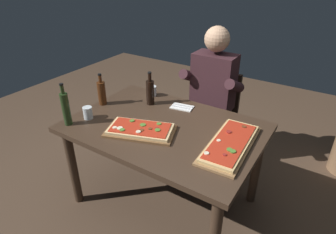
% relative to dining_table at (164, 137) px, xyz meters
% --- Properties ---
extents(ground_plane, '(6.40, 6.40, 0.00)m').
position_rel_dining_table_xyz_m(ground_plane, '(0.00, 0.00, -0.64)').
color(ground_plane, '#4C3828').
extents(dining_table, '(1.40, 0.96, 0.74)m').
position_rel_dining_table_xyz_m(dining_table, '(0.00, 0.00, 0.00)').
color(dining_table, '#3D2B1E').
rests_on(dining_table, ground_plane).
extents(pizza_rectangular_front, '(0.54, 0.41, 0.05)m').
position_rel_dining_table_xyz_m(pizza_rectangular_front, '(-0.09, -0.17, 0.12)').
color(pizza_rectangular_front, brown).
rests_on(pizza_rectangular_front, dining_table).
extents(pizza_rectangular_left, '(0.29, 0.62, 0.05)m').
position_rel_dining_table_xyz_m(pizza_rectangular_left, '(0.51, 0.01, 0.11)').
color(pizza_rectangular_left, olive).
rests_on(pizza_rectangular_left, dining_table).
extents(wine_bottle_dark, '(0.06, 0.06, 0.32)m').
position_rel_dining_table_xyz_m(wine_bottle_dark, '(-0.61, -0.37, 0.23)').
color(wine_bottle_dark, '#233819').
rests_on(wine_bottle_dark, dining_table).
extents(oil_bottle_amber, '(0.07, 0.07, 0.28)m').
position_rel_dining_table_xyz_m(oil_bottle_amber, '(-0.30, 0.24, 0.21)').
color(oil_bottle_amber, black).
rests_on(oil_bottle_amber, dining_table).
extents(vinegar_bottle_green, '(0.07, 0.07, 0.27)m').
position_rel_dining_table_xyz_m(vinegar_bottle_green, '(-0.64, 0.02, 0.20)').
color(vinegar_bottle_green, '#47230F').
rests_on(vinegar_bottle_green, dining_table).
extents(tumbler_near_camera, '(0.07, 0.07, 0.09)m').
position_rel_dining_table_xyz_m(tumbler_near_camera, '(-0.55, -0.22, 0.14)').
color(tumbler_near_camera, silver).
rests_on(tumbler_near_camera, dining_table).
extents(tumbler_far_side, '(0.08, 0.08, 0.09)m').
position_rel_dining_table_xyz_m(tumbler_far_side, '(-0.39, 0.39, 0.14)').
color(tumbler_far_side, silver).
rests_on(tumbler_far_side, dining_table).
extents(napkin_cutlery_set, '(0.20, 0.14, 0.01)m').
position_rel_dining_table_xyz_m(napkin_cutlery_set, '(-0.04, 0.32, 0.10)').
color(napkin_cutlery_set, white).
rests_on(napkin_cutlery_set, dining_table).
extents(diner_chair, '(0.44, 0.44, 0.87)m').
position_rel_dining_table_xyz_m(diner_chair, '(0.03, 0.86, -0.16)').
color(diner_chair, black).
rests_on(diner_chair, ground_plane).
extents(seated_diner, '(0.53, 0.41, 1.33)m').
position_rel_dining_table_xyz_m(seated_diner, '(0.03, 0.74, 0.10)').
color(seated_diner, '#23232D').
rests_on(seated_diner, ground_plane).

